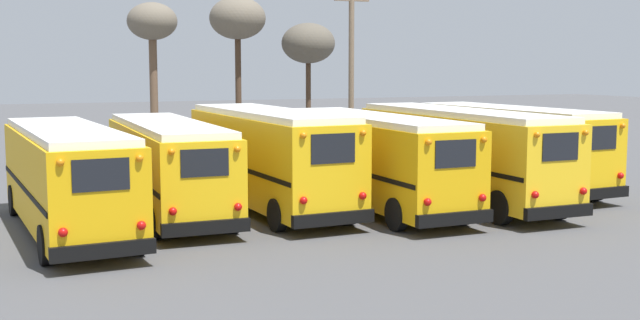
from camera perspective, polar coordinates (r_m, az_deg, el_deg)
ground_plane at (r=27.03m, az=0.02°, el=-3.43°), size 160.00×160.00×0.00m
school_bus_0 at (r=23.86m, az=-17.54°, el=-1.07°), size 3.01×10.00×3.05m
school_bus_1 at (r=26.22m, az=-10.78°, el=-0.28°), size 2.63×10.25×2.98m
school_bus_2 at (r=26.63m, az=-3.64°, el=0.30°), size 2.89×9.86×3.31m
school_bus_3 at (r=26.97m, az=3.70°, el=0.19°), size 2.58×10.37×3.13m
school_bus_4 at (r=28.42m, az=9.81°, el=0.59°), size 2.44×10.83×3.25m
school_bus_5 at (r=31.58m, az=13.27°, el=1.05°), size 2.96×9.65×3.19m
utility_pole at (r=38.84m, az=2.24°, el=6.58°), size 1.80×0.27×8.95m
bare_tree_0 at (r=44.65m, az=-0.84°, el=8.22°), size 2.96×2.96×7.08m
bare_tree_1 at (r=42.72m, az=-11.84°, el=9.24°), size 2.57×2.57×7.99m
bare_tree_2 at (r=44.54m, az=-5.88°, el=9.84°), size 3.07×3.07×8.47m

